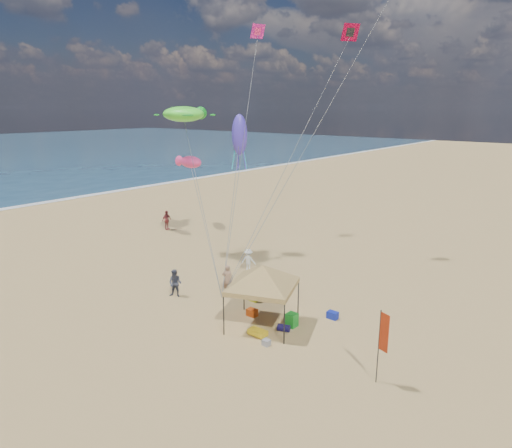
% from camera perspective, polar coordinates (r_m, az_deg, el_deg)
% --- Properties ---
extents(ground, '(280.00, 280.00, 0.00)m').
position_cam_1_polar(ground, '(26.08, -4.23, -9.82)').
color(ground, tan).
rests_on(ground, ground).
extents(canopy_tent, '(5.60, 5.60, 3.72)m').
position_cam_1_polar(canopy_tent, '(22.38, 0.83, -5.42)').
color(canopy_tent, black).
rests_on(canopy_tent, ground).
extents(feather_flag, '(0.46, 0.19, 3.13)m').
position_cam_1_polar(feather_flag, '(18.80, 15.48, -13.35)').
color(feather_flag, black).
rests_on(feather_flag, ground).
extents(cooler_red, '(0.54, 0.38, 0.38)m').
position_cam_1_polar(cooler_red, '(24.51, -0.49, -10.95)').
color(cooler_red, '#D94D11').
rests_on(cooler_red, ground).
extents(cooler_blue, '(0.54, 0.38, 0.38)m').
position_cam_1_polar(cooler_blue, '(24.54, 9.51, -11.12)').
color(cooler_blue, '#13229B').
rests_on(cooler_blue, ground).
extents(bag_navy, '(0.69, 0.54, 0.36)m').
position_cam_1_polar(bag_navy, '(23.01, 3.47, -12.79)').
color(bag_navy, '#120D3A').
rests_on(bag_navy, ground).
extents(bag_orange, '(0.54, 0.69, 0.36)m').
position_cam_1_polar(bag_orange, '(26.78, 3.28, -8.72)').
color(bag_orange, orange).
rests_on(bag_orange, ground).
extents(chair_green, '(0.50, 0.50, 0.70)m').
position_cam_1_polar(chair_green, '(23.42, 4.47, -11.82)').
color(chair_green, '#188722').
rests_on(chair_green, ground).
extents(chair_yellow, '(0.50, 0.50, 0.70)m').
position_cam_1_polar(chair_yellow, '(26.24, -0.14, -8.80)').
color(chair_yellow, '#BCC916').
rests_on(chair_yellow, ground).
extents(crate_grey, '(0.34, 0.30, 0.28)m').
position_cam_1_polar(crate_grey, '(21.78, 1.29, -14.54)').
color(crate_grey, gray).
rests_on(crate_grey, ground).
extents(beach_cart, '(0.90, 0.50, 0.24)m').
position_cam_1_polar(beach_cart, '(22.53, 0.22, -13.32)').
color(beach_cart, gold).
rests_on(beach_cart, ground).
extents(person_near_a, '(0.76, 0.67, 1.74)m').
position_cam_1_polar(person_near_a, '(27.14, -3.57, -6.84)').
color(person_near_a, '#9F775B').
rests_on(person_near_a, ground).
extents(person_near_b, '(0.98, 0.90, 1.64)m').
position_cam_1_polar(person_near_b, '(26.99, -10.02, -7.28)').
color(person_near_b, '#3B3F51').
rests_on(person_near_b, ground).
extents(person_near_c, '(1.13, 0.86, 1.54)m').
position_cam_1_polar(person_near_c, '(30.57, -0.93, -4.54)').
color(person_near_c, silver).
rests_on(person_near_c, ground).
extents(person_far_a, '(0.50, 1.05, 1.74)m').
position_cam_1_polar(person_far_a, '(41.67, -11.07, 0.48)').
color(person_far_a, '#95393B').
rests_on(person_far_a, ground).
extents(turtle_kite, '(3.36, 2.75, 1.08)m').
position_cam_1_polar(turtle_kite, '(33.38, -9.02, 13.37)').
color(turtle_kite, '#50FD35').
rests_on(turtle_kite, ground).
extents(fish_kite, '(2.09, 1.32, 0.86)m').
position_cam_1_polar(fish_kite, '(33.29, -8.13, 7.65)').
color(fish_kite, '#F1367E').
rests_on(fish_kite, ground).
extents(squid_kite, '(1.22, 1.22, 2.92)m').
position_cam_1_polar(squid_kite, '(33.47, -2.06, 11.04)').
color(squid_kite, '#4836CC').
rests_on(squid_kite, ground).
extents(stunt_kite_red, '(1.09, 1.25, 1.07)m').
position_cam_1_polar(stunt_kite_red, '(33.90, 11.67, 22.34)').
color(stunt_kite_red, '#AD012F').
rests_on(stunt_kite_red, ground).
extents(stunt_kite_pink, '(0.92, 1.24, 1.04)m').
position_cam_1_polar(stunt_kite_pink, '(39.80, 0.22, 22.87)').
color(stunt_kite_pink, '#DF1A95').
rests_on(stunt_kite_pink, ground).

